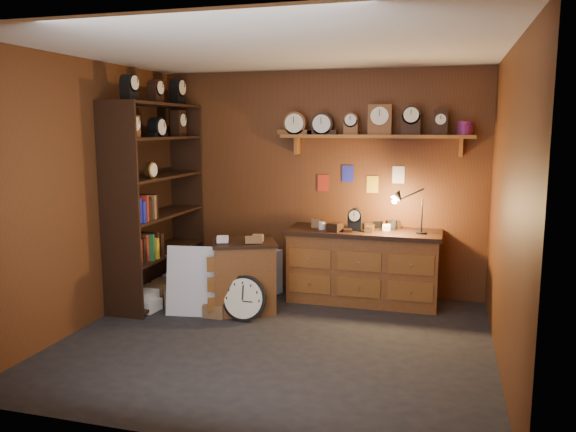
# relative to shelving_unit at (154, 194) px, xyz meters

# --- Properties ---
(floor) EXTENTS (4.00, 4.00, 0.00)m
(floor) POSITION_rel_shelving_unit_xyz_m (1.79, -0.98, -1.25)
(floor) COLOR black
(floor) RESTS_ON ground
(room_shell) EXTENTS (4.02, 3.62, 2.71)m
(room_shell) POSITION_rel_shelving_unit_xyz_m (1.84, -0.87, 0.47)
(room_shell) COLOR #562D14
(room_shell) RESTS_ON ground
(shelving_unit) EXTENTS (0.47, 1.60, 2.58)m
(shelving_unit) POSITION_rel_shelving_unit_xyz_m (0.00, 0.00, 0.00)
(shelving_unit) COLOR black
(shelving_unit) RESTS_ON ground
(workbench) EXTENTS (1.76, 0.66, 1.36)m
(workbench) POSITION_rel_shelving_unit_xyz_m (2.41, 0.49, -0.78)
(workbench) COLOR brown
(workbench) RESTS_ON ground
(low_cabinet) EXTENTS (0.87, 0.81, 0.88)m
(low_cabinet) POSITION_rel_shelving_unit_xyz_m (1.19, -0.20, -0.83)
(low_cabinet) COLOR brown
(low_cabinet) RESTS_ON ground
(big_round_clock) EXTENTS (0.48, 0.16, 0.48)m
(big_round_clock) POSITION_rel_shelving_unit_xyz_m (1.29, -0.50, -1.02)
(big_round_clock) COLOR black
(big_round_clock) RESTS_ON ground
(white_panel) EXTENTS (0.60, 0.24, 0.77)m
(white_panel) POSITION_rel_shelving_unit_xyz_m (0.70, -0.48, -1.25)
(white_panel) COLOR silver
(white_panel) RESTS_ON ground
(mini_fridge) EXTENTS (0.67, 0.69, 0.54)m
(mini_fridge) POSITION_rel_shelving_unit_xyz_m (1.07, 0.41, -0.98)
(mini_fridge) COLOR silver
(mini_fridge) RESTS_ON ground
(floor_box_a) EXTENTS (0.24, 0.20, 0.14)m
(floor_box_a) POSITION_rel_shelving_unit_xyz_m (0.96, -0.47, -1.18)
(floor_box_a) COLOR brown
(floor_box_a) RESTS_ON ground
(floor_box_b) EXTENTS (0.23, 0.27, 0.13)m
(floor_box_b) POSITION_rel_shelving_unit_xyz_m (0.16, -0.51, -1.19)
(floor_box_b) COLOR white
(floor_box_b) RESTS_ON ground
(floor_box_c) EXTENTS (0.31, 0.30, 0.18)m
(floor_box_c) POSITION_rel_shelving_unit_xyz_m (0.31, -0.17, -1.16)
(floor_box_c) COLOR brown
(floor_box_c) RESTS_ON ground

